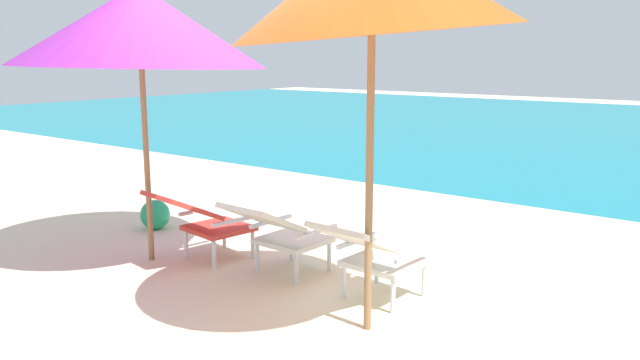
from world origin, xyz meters
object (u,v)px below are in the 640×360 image
lounge_chair_right (371,252)px  beach_umbrella_left (139,26)px  lounge_chair_left (202,218)px  beach_ball (155,215)px  lounge_chair_center (279,230)px

lounge_chair_right → beach_umbrella_left: bearing=-171.1°
lounge_chair_left → beach_ball: 1.32m
lounge_chair_left → lounge_chair_center: 0.81m
lounge_chair_center → beach_ball: bearing=171.1°
beach_umbrella_left → beach_ball: (-0.81, 0.67, -1.89)m
lounge_chair_right → beach_ball: bearing=173.4°
beach_ball → beach_umbrella_left: bearing=-39.9°
lounge_chair_right → beach_umbrella_left: 2.72m
lounge_chair_right → lounge_chair_center: bearing=178.7°
lounge_chair_center → lounge_chair_right: (0.92, -0.02, 0.00)m
lounge_chair_right → beach_ball: 2.97m
lounge_chair_center → lounge_chair_right: same height
lounge_chair_right → lounge_chair_left: bearing=-176.9°
lounge_chair_center → lounge_chair_right: 0.92m
lounge_chair_left → lounge_chair_right: (1.71, 0.09, 0.00)m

